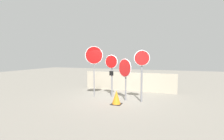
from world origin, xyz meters
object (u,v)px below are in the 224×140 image
(stop_sign_3, at_px, (142,66))
(traffic_cone_0, at_px, (116,97))
(stop_sign_2, at_px, (125,71))
(stop_sign_1, at_px, (112,68))
(stop_sign_0, at_px, (94,59))

(stop_sign_3, distance_m, traffic_cone_0, 1.87)
(stop_sign_2, bearing_deg, stop_sign_1, -177.71)
(stop_sign_3, height_order, traffic_cone_0, stop_sign_3)
(traffic_cone_0, bearing_deg, stop_sign_0, 149.00)
(traffic_cone_0, bearing_deg, stop_sign_2, 77.11)
(stop_sign_3, xyz_separation_m, traffic_cone_0, (-0.98, -0.77, -1.39))
(stop_sign_2, distance_m, stop_sign_3, 0.85)
(stop_sign_2, relative_size, traffic_cone_0, 3.19)
(stop_sign_3, bearing_deg, traffic_cone_0, -153.59)
(stop_sign_2, xyz_separation_m, traffic_cone_0, (-0.17, -0.76, -1.15))
(stop_sign_0, height_order, traffic_cone_0, stop_sign_0)
(traffic_cone_0, bearing_deg, stop_sign_3, 38.19)
(stop_sign_1, height_order, stop_sign_3, stop_sign_3)
(stop_sign_0, bearing_deg, stop_sign_1, -10.93)
(stop_sign_1, height_order, stop_sign_2, stop_sign_1)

